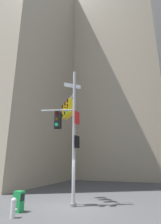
# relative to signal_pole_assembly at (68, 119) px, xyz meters

# --- Properties ---
(ground) EXTENTS (120.00, 120.00, 0.00)m
(ground) POSITION_rel_signal_pole_assembly_xyz_m (0.65, -0.49, -5.13)
(ground) COLOR #474749
(building_tower_left) EXTENTS (16.10, 16.10, 33.75)m
(building_tower_left) POSITION_rel_signal_pole_assembly_xyz_m (-13.84, 8.87, 11.74)
(building_tower_left) COLOR tan
(building_tower_left) RESTS_ON ground
(building_mid_block) EXTENTS (15.92, 15.92, 33.16)m
(building_mid_block) POSITION_rel_signal_pole_assembly_xyz_m (1.75, 21.89, 11.45)
(building_mid_block) COLOR tan
(building_mid_block) RESTS_ON ground
(signal_pole_assembly) EXTENTS (2.30, 2.68, 8.21)m
(signal_pole_assembly) POSITION_rel_signal_pole_assembly_xyz_m (0.00, 0.00, 0.00)
(signal_pole_assembly) COLOR #9EA0A3
(signal_pole_assembly) RESTS_ON ground
(fire_hydrant) EXTENTS (0.33, 0.23, 0.81)m
(fire_hydrant) POSITION_rel_signal_pole_assembly_xyz_m (-0.97, -3.40, -4.71)
(fire_hydrant) COLOR silver
(fire_hydrant) RESTS_ON ground
(newspaper_box) EXTENTS (0.45, 0.36, 0.95)m
(newspaper_box) POSITION_rel_signal_pole_assembly_xyz_m (-1.42, -2.52, -4.65)
(newspaper_box) COLOR #198C3F
(newspaper_box) RESTS_ON ground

